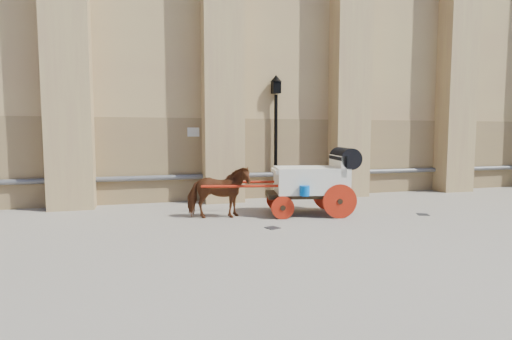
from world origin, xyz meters
name	(u,v)px	position (x,y,z in m)	size (l,w,h in m)	color
ground	(283,220)	(0.00, 0.00, 0.00)	(90.00, 90.00, 0.00)	slate
horse	(219,192)	(-1.70, 0.81, 0.75)	(0.81, 1.78, 1.50)	brown
carriage	(316,178)	(1.24, 0.58, 1.09)	(4.76, 2.14, 2.02)	black
street_lamp	(276,133)	(1.06, 3.80, 2.47)	(0.43, 0.43, 4.61)	black
drain_grate_near	(272,228)	(-0.60, -0.81, 0.01)	(0.32, 0.32, 0.01)	black
drain_grate_far	(423,214)	(4.31, -0.42, 0.01)	(0.32, 0.32, 0.01)	black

